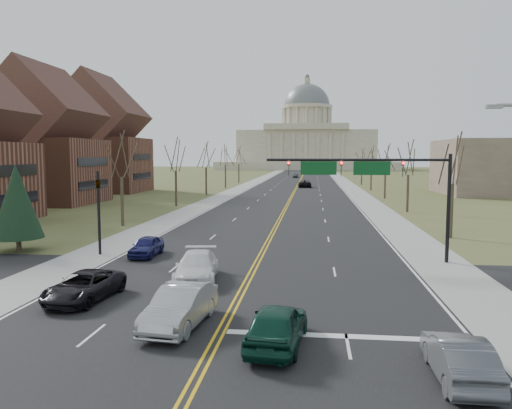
% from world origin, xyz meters
% --- Properties ---
extents(ground, '(600.00, 600.00, 0.00)m').
position_xyz_m(ground, '(0.00, 0.00, 0.00)').
color(ground, '#4D5329').
rests_on(ground, ground).
extents(road, '(20.00, 380.00, 0.01)m').
position_xyz_m(road, '(0.00, 110.00, 0.01)').
color(road, black).
rests_on(road, ground).
extents(cross_road, '(120.00, 14.00, 0.01)m').
position_xyz_m(cross_road, '(0.00, 6.00, 0.01)').
color(cross_road, black).
rests_on(cross_road, ground).
extents(sidewalk_left, '(4.00, 380.00, 0.03)m').
position_xyz_m(sidewalk_left, '(-12.00, 110.00, 0.01)').
color(sidewalk_left, gray).
rests_on(sidewalk_left, ground).
extents(sidewalk_right, '(4.00, 380.00, 0.03)m').
position_xyz_m(sidewalk_right, '(12.00, 110.00, 0.01)').
color(sidewalk_right, gray).
rests_on(sidewalk_right, ground).
extents(center_line, '(0.42, 380.00, 0.01)m').
position_xyz_m(center_line, '(0.00, 110.00, 0.01)').
color(center_line, gold).
rests_on(center_line, road).
extents(edge_line_left, '(0.15, 380.00, 0.01)m').
position_xyz_m(edge_line_left, '(-9.80, 110.00, 0.01)').
color(edge_line_left, silver).
rests_on(edge_line_left, road).
extents(edge_line_right, '(0.15, 380.00, 0.01)m').
position_xyz_m(edge_line_right, '(9.80, 110.00, 0.01)').
color(edge_line_right, silver).
rests_on(edge_line_right, road).
extents(stop_bar, '(9.50, 0.50, 0.01)m').
position_xyz_m(stop_bar, '(5.00, -1.00, 0.01)').
color(stop_bar, silver).
rests_on(stop_bar, road).
extents(capitol, '(90.00, 60.00, 50.00)m').
position_xyz_m(capitol, '(0.00, 249.91, 14.20)').
color(capitol, beige).
rests_on(capitol, ground).
extents(signal_mast, '(12.12, 0.44, 7.20)m').
position_xyz_m(signal_mast, '(7.45, 13.50, 5.76)').
color(signal_mast, black).
rests_on(signal_mast, ground).
extents(signal_left, '(0.32, 0.36, 6.00)m').
position_xyz_m(signal_left, '(-11.50, 13.50, 3.71)').
color(signal_left, black).
rests_on(signal_left, ground).
extents(tree_r_0, '(3.74, 3.74, 8.50)m').
position_xyz_m(tree_r_0, '(15.50, 24.00, 6.55)').
color(tree_r_0, '#393022').
rests_on(tree_r_0, ground).
extents(tree_l_0, '(3.96, 3.96, 9.00)m').
position_xyz_m(tree_l_0, '(-15.50, 28.00, 6.94)').
color(tree_l_0, '#393022').
rests_on(tree_l_0, ground).
extents(tree_r_1, '(3.74, 3.74, 8.50)m').
position_xyz_m(tree_r_1, '(15.50, 44.00, 6.55)').
color(tree_r_1, '#393022').
rests_on(tree_r_1, ground).
extents(tree_l_1, '(3.96, 3.96, 9.00)m').
position_xyz_m(tree_l_1, '(-15.50, 48.00, 6.94)').
color(tree_l_1, '#393022').
rests_on(tree_l_1, ground).
extents(tree_r_2, '(3.74, 3.74, 8.50)m').
position_xyz_m(tree_r_2, '(15.50, 64.00, 6.55)').
color(tree_r_2, '#393022').
rests_on(tree_r_2, ground).
extents(tree_l_2, '(3.96, 3.96, 9.00)m').
position_xyz_m(tree_l_2, '(-15.50, 68.00, 6.94)').
color(tree_l_2, '#393022').
rests_on(tree_l_2, ground).
extents(tree_r_3, '(3.74, 3.74, 8.50)m').
position_xyz_m(tree_r_3, '(15.50, 84.00, 6.55)').
color(tree_r_3, '#393022').
rests_on(tree_r_3, ground).
extents(tree_l_3, '(3.96, 3.96, 9.00)m').
position_xyz_m(tree_l_3, '(-15.50, 88.00, 6.94)').
color(tree_l_3, '#393022').
rests_on(tree_l_3, ground).
extents(tree_r_4, '(3.74, 3.74, 8.50)m').
position_xyz_m(tree_r_4, '(15.50, 104.00, 6.55)').
color(tree_r_4, '#393022').
rests_on(tree_r_4, ground).
extents(tree_l_4, '(3.96, 3.96, 9.00)m').
position_xyz_m(tree_l_4, '(-15.50, 108.00, 6.94)').
color(tree_l_4, '#393022').
rests_on(tree_l_4, ground).
extents(conifer_l, '(3.64, 3.64, 6.50)m').
position_xyz_m(conifer_l, '(-18.00, 14.00, 3.74)').
color(conifer_l, '#393022').
rests_on(conifer_l, ground).
extents(bldg_left_mid, '(15.10, 14.28, 20.75)m').
position_xyz_m(bldg_left_mid, '(-36.00, 50.00, 8.54)').
color(bldg_left_mid, brown).
rests_on(bldg_left_mid, ground).
extents(bldg_left_far, '(17.10, 14.28, 23.25)m').
position_xyz_m(bldg_left_far, '(-38.00, 74.00, 9.54)').
color(bldg_left_far, brown).
rests_on(bldg_left_far, ground).
extents(car_nb_inner_lead, '(2.37, 4.92, 1.62)m').
position_xyz_m(car_nb_inner_lead, '(2.36, -2.29, 0.82)').
color(car_nb_inner_lead, '#0C3427').
rests_on(car_nb_inner_lead, road).
extents(car_nb_outer_lead, '(1.54, 4.39, 1.45)m').
position_xyz_m(car_nb_outer_lead, '(8.27, -4.45, 0.73)').
color(car_nb_outer_lead, '#52555A').
rests_on(car_nb_outer_lead, road).
extents(car_sb_inner_lead, '(2.29, 5.21, 1.67)m').
position_xyz_m(car_sb_inner_lead, '(-1.79, -0.61, 0.84)').
color(car_sb_inner_lead, '#9FA2A7').
rests_on(car_sb_inner_lead, road).
extents(car_sb_outer_lead, '(2.83, 5.23, 1.39)m').
position_xyz_m(car_sb_outer_lead, '(-7.46, 2.53, 0.71)').
color(car_sb_outer_lead, black).
rests_on(car_sb_outer_lead, road).
extents(car_sb_inner_second, '(2.95, 5.77, 1.60)m').
position_xyz_m(car_sb_inner_second, '(-2.85, 6.89, 0.81)').
color(car_sb_inner_second, white).
rests_on(car_sb_inner_second, road).
extents(car_sb_outer_second, '(1.65, 4.10, 1.40)m').
position_xyz_m(car_sb_outer_second, '(-8.01, 13.38, 0.71)').
color(car_sb_outer_second, '#181954').
rests_on(car_sb_outer_second, road).
extents(car_far_nb, '(3.12, 6.13, 1.66)m').
position_xyz_m(car_far_nb, '(1.80, 92.17, 0.84)').
color(car_far_nb, black).
rests_on(car_far_nb, road).
extents(car_far_sb, '(1.76, 4.11, 1.38)m').
position_xyz_m(car_far_sb, '(-1.91, 140.99, 0.70)').
color(car_far_sb, '#4A4D51').
rests_on(car_far_sb, road).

